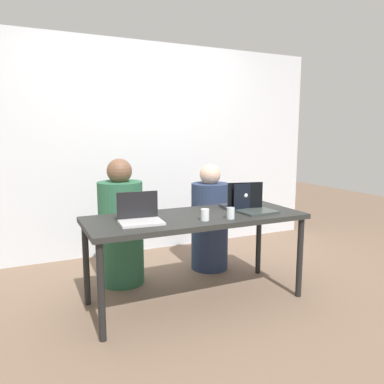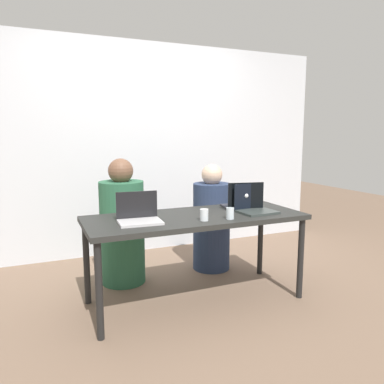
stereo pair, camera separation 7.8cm
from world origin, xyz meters
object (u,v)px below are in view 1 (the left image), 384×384
(person_on_left, at_px, (121,229))
(water_glass_center, at_px, (205,216))
(laptop_front_left, at_px, (140,216))
(person_on_right, at_px, (210,223))
(laptop_front_right, at_px, (254,206))
(laptop_back_right, at_px, (242,203))
(water_glass_right, at_px, (231,214))

(person_on_left, distance_m, water_glass_center, 0.96)
(laptop_front_left, bearing_deg, person_on_right, 39.89)
(laptop_front_right, bearing_deg, person_on_right, 89.85)
(person_on_left, relative_size, laptop_back_right, 3.22)
(person_on_right, bearing_deg, laptop_front_left, 26.97)
(person_on_left, xyz_separation_m, laptop_front_left, (-0.02, -0.68, 0.26))
(water_glass_right, bearing_deg, laptop_back_right, 46.46)
(person_on_left, bearing_deg, water_glass_right, 123.98)
(water_glass_right, relative_size, water_glass_center, 1.00)
(person_on_left, relative_size, water_glass_center, 13.10)
(laptop_front_left, bearing_deg, water_glass_center, -12.97)
(laptop_front_left, distance_m, laptop_back_right, 0.98)
(person_on_left, relative_size, water_glass_right, 13.12)
(laptop_front_right, xyz_separation_m, water_glass_right, (-0.31, -0.15, -0.01))
(laptop_front_left, xyz_separation_m, laptop_back_right, (0.97, 0.14, 0.00))
(person_on_left, height_order, laptop_back_right, person_on_left)
(laptop_back_right, xyz_separation_m, laptop_front_right, (0.02, -0.16, -0.00))
(person_on_left, xyz_separation_m, water_glass_center, (0.44, -0.82, 0.25))
(water_glass_center, bearing_deg, person_on_left, 118.44)
(laptop_front_left, xyz_separation_m, laptop_front_right, (0.98, -0.03, 0.00))
(person_on_right, relative_size, laptop_front_right, 3.42)
(laptop_front_left, relative_size, water_glass_center, 3.72)
(person_on_right, height_order, laptop_front_left, person_on_right)
(person_on_left, distance_m, laptop_back_right, 1.12)
(laptop_front_left, height_order, water_glass_center, laptop_front_left)
(laptop_back_right, distance_m, water_glass_center, 0.57)
(person_on_left, bearing_deg, laptop_back_right, 146.92)
(laptop_front_left, relative_size, laptop_back_right, 0.91)
(laptop_back_right, height_order, laptop_front_right, laptop_back_right)
(laptop_back_right, bearing_deg, laptop_front_right, 107.17)
(laptop_front_left, height_order, laptop_front_right, laptop_front_right)
(person_on_left, height_order, laptop_front_right, person_on_left)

